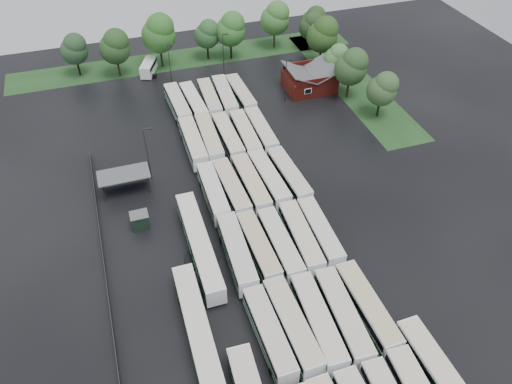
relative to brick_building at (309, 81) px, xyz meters
name	(u,v)px	position (x,y,z in m)	size (l,w,h in m)	color
ground	(269,261)	(-24.00, -42.77, -1.87)	(160.00, 160.00, 0.00)	black
brick_building	(309,81)	(0.00, 0.00, 0.00)	(10.07, 8.60, 5.39)	maroon
wash_shed	(124,175)	(-41.20, -20.74, 1.12)	(8.20, 4.20, 3.58)	#2D2D30
utility_hut	(140,220)	(-40.20, -30.17, -0.55)	(2.70, 2.20, 2.62)	black
grass_strip_north	(186,58)	(-22.00, 22.03, -1.86)	(80.00, 10.00, 0.01)	#1C4019
grass_strip_east	(351,81)	(10.00, 0.03, -1.86)	(10.00, 50.00, 0.01)	#1C4019
west_fence	(103,255)	(-46.20, -34.77, -1.27)	(0.10, 50.00, 1.20)	#2D2D30
bus_r1c0	(269,333)	(-28.27, -54.94, 0.05)	(2.90, 12.58, 3.49)	white
bus_r1c1	(292,326)	(-25.27, -54.90, 0.15)	(3.15, 13.26, 3.67)	white
bus_r1c2	(318,322)	(-22.13, -55.32, 0.15)	(3.35, 13.29, 3.67)	white
bus_r1c3	(343,316)	(-18.86, -55.50, 0.16)	(3.47, 13.35, 3.68)	white
bus_r1c4	(367,307)	(-15.41, -55.30, 0.13)	(2.95, 13.06, 3.63)	white
bus_r2c0	(237,252)	(-28.33, -41.43, 0.16)	(3.30, 13.30, 3.68)	white
bus_r2c1	(258,247)	(-25.15, -41.42, 0.05)	(2.90, 12.55, 3.48)	white
bus_r2c2	(280,245)	(-22.06, -41.89, 0.08)	(2.77, 12.73, 3.54)	white
bus_r2c3	(301,238)	(-18.80, -41.60, 0.11)	(3.29, 12.99, 3.59)	white
bus_r2c4	(320,232)	(-15.74, -41.45, 0.05)	(3.02, 12.57, 3.48)	white
bus_r3c0	(213,193)	(-28.26, -28.18, 0.05)	(2.88, 12.53, 3.48)	white
bus_r3c1	(231,189)	(-25.28, -28.18, 0.08)	(3.13, 12.78, 3.53)	white
bus_r3c2	(251,184)	(-22.02, -28.21, 0.11)	(2.97, 12.98, 3.60)	white
bus_r3c3	(269,179)	(-18.89, -27.91, 0.13)	(3.25, 13.10, 3.62)	white
bus_r3c4	(289,176)	(-15.46, -28.13, 0.09)	(3.35, 12.92, 3.56)	white
bus_r4c0	(193,143)	(-28.34, -14.15, 0.12)	(2.88, 13.00, 3.61)	white
bus_r4c1	(209,139)	(-25.34, -14.07, 0.12)	(3.18, 13.07, 3.61)	white
bus_r4c2	(228,137)	(-22.00, -14.50, 0.09)	(2.82, 12.78, 3.55)	white
bus_r4c3	(245,135)	(-18.76, -14.67, 0.09)	(3.01, 12.82, 3.55)	white
bus_r4c4	(261,131)	(-15.69, -14.52, 0.06)	(2.75, 12.60, 3.50)	white
bus_r5c0	(178,104)	(-28.34, -0.63, 0.08)	(3.17, 12.79, 3.54)	white
bus_r5c1	(194,103)	(-25.21, -0.98, 0.05)	(3.27, 12.62, 3.48)	white
bus_r5c2	(210,99)	(-21.90, -0.67, 0.05)	(3.12, 12.58, 3.48)	white
bus_r5c3	(225,97)	(-18.74, -0.80, 0.13)	(3.42, 13.16, 3.63)	white
bus_r5c4	(241,95)	(-15.47, -0.90, 0.07)	(3.06, 12.69, 3.51)	white
artic_bus_west_b	(199,245)	(-32.93, -38.42, 0.14)	(2.81, 19.49, 3.62)	white
artic_bus_west_c	(199,333)	(-36.31, -52.24, 0.12)	(2.96, 19.31, 3.58)	white
minibus	(149,67)	(-31.31, 17.40, -0.30)	(4.73, 6.89, 2.83)	white
tree_north_0	(74,49)	(-45.94, 21.48, 4.40)	(5.88, 5.88, 9.73)	black
tree_north_1	(115,46)	(-37.50, 18.29, 5.16)	(6.59, 6.59, 10.92)	#372116
tree_north_2	(159,33)	(-27.72, 19.79, 6.14)	(7.51, 7.51, 12.44)	black
tree_north_3	(207,34)	(-16.85, 20.25, 4.21)	(5.70, 5.70, 9.44)	black
tree_north_4	(231,29)	(-11.67, 18.63, 5.37)	(6.79, 6.79, 11.25)	black
tree_north_5	(276,18)	(-0.09, 21.11, 5.42)	(6.83, 6.83, 11.32)	#382C1D
tree_north_6	(314,20)	(9.08, 19.55, 4.29)	(5.78, 5.78, 9.58)	#352415
tree_east_0	(383,89)	(8.92, -14.15, 4.32)	(5.81, 5.81, 9.62)	black
tree_east_1	(352,66)	(6.43, -5.69, 5.14)	(6.58, 6.58, 10.89)	black
tree_east_2	(337,57)	(6.68, 1.59, 3.62)	(5.15, 5.15, 8.52)	black
tree_east_3	(323,34)	(6.76, 9.19, 5.52)	(6.93, 6.93, 11.48)	black
tree_east_4	(312,26)	(7.53, 17.29, 4.05)	(5.55, 5.55, 9.19)	black
lamp_post_ne	(286,78)	(-6.54, -3.10, 3.54)	(1.43, 0.28, 9.32)	#2D2D30
lamp_post_nw	(148,151)	(-36.69, -19.25, 3.96)	(1.55, 0.30, 10.04)	#2D2D30
lamp_post_back_w	(170,61)	(-27.26, 11.35, 3.43)	(1.40, 0.27, 9.12)	#2D2D30
lamp_post_back_e	(224,51)	(-15.20, 12.52, 3.40)	(1.40, 0.27, 9.08)	#2D2D30
puddle_0	(323,381)	(-24.02, -61.60, -1.86)	(5.79, 5.79, 0.01)	black
puddle_2	(202,259)	(-32.91, -39.34, -1.86)	(5.25, 5.25, 0.01)	black
puddle_3	(319,249)	(-16.28, -42.93, -1.86)	(3.28, 3.28, 0.01)	black
puddle_4	(423,355)	(-11.20, -62.33, -1.86)	(2.60, 2.60, 0.01)	black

